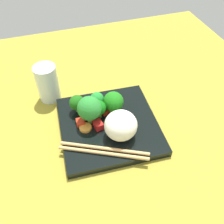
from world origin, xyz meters
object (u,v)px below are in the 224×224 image
object	(u,v)px
square_plate	(109,125)
chopstick_pair	(104,151)
broccoli_floret_2	(113,102)
drinking_glass	(48,83)
carrot_slice_2	(86,128)
rice_mound	(121,125)

from	to	relation	value
square_plate	chopstick_pair	distance (cm)	9.01
broccoli_floret_2	drinking_glass	bearing A→B (deg)	-39.98
broccoli_floret_2	carrot_slice_2	size ratio (longest dim) A/B	2.07
rice_mound	carrot_slice_2	world-z (taller)	rice_mound
square_plate	drinking_glass	bearing A→B (deg)	-51.90
broccoli_floret_2	chopstick_pair	xyz separation A→B (cm)	(6.02, 11.75, -3.06)
rice_mound	carrot_slice_2	bearing A→B (deg)	-29.76
rice_mound	drinking_glass	xyz separation A→B (cm)	(14.44, -20.97, -0.14)
drinking_glass	carrot_slice_2	bearing A→B (deg)	112.12
chopstick_pair	square_plate	bearing A→B (deg)	92.10
square_plate	chopstick_pair	size ratio (longest dim) A/B	1.24
square_plate	carrot_slice_2	bearing A→B (deg)	1.57
broccoli_floret_2	chopstick_pair	size ratio (longest dim) A/B	0.32
square_plate	carrot_slice_2	xyz separation A→B (cm)	(6.12, 0.17, 1.32)
square_plate	broccoli_floret_2	size ratio (longest dim) A/B	3.84
carrot_slice_2	chopstick_pair	size ratio (longest dim) A/B	0.16
chopstick_pair	drinking_glass	distance (cm)	26.36
square_plate	drinking_glass	world-z (taller)	drinking_glass
chopstick_pair	drinking_glass	world-z (taller)	drinking_glass
square_plate	drinking_glass	distance (cm)	21.31
broccoli_floret_2	drinking_glass	xyz separation A→B (cm)	(15.22, -12.77, 0.00)
chopstick_pair	drinking_glass	bearing A→B (deg)	136.92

